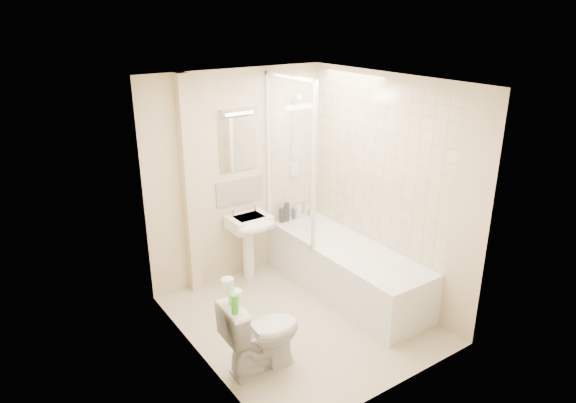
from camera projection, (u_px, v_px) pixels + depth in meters
floor at (301, 319)px, 5.26m from camera, size 2.50×2.50×0.00m
wall_back at (238, 177)px, 5.80m from camera, size 2.20×0.02×2.40m
wall_left at (195, 238)px, 4.25m from camera, size 0.02×2.50×2.40m
wall_right at (387, 189)px, 5.42m from camera, size 0.02×2.50×2.40m
ceiling at (304, 81)px, 4.41m from camera, size 2.20×2.50×0.02m
tile_back at (293, 148)px, 6.11m from camera, size 0.70×0.01×1.75m
tile_right at (374, 164)px, 5.49m from camera, size 0.01×2.10×1.75m
pipe_boxing at (189, 189)px, 5.42m from camera, size 0.12×0.12×2.40m
splashback at (240, 191)px, 5.86m from camera, size 0.60×0.02×0.30m
mirror at (238, 144)px, 5.67m from camera, size 0.46×0.01×0.60m
strip_light at (238, 111)px, 5.52m from camera, size 0.42×0.07×0.07m
bathtub at (346, 267)px, 5.71m from camera, size 0.70×2.10×0.55m
shower_screen at (289, 159)px, 5.57m from camera, size 0.04×0.92×1.80m
shower_fixture at (295, 139)px, 6.03m from camera, size 0.10×0.16×0.99m
pedestal_sink at (251, 230)px, 5.83m from camera, size 0.46×0.45×0.89m
bottle_black_a at (282, 215)px, 6.21m from camera, size 0.06×0.06×0.17m
bottle_white_a at (282, 217)px, 6.22m from camera, size 0.06×0.06×0.14m
bottle_black_b at (287, 212)px, 6.24m from camera, size 0.07×0.07×0.23m
bottle_blue at (293, 214)px, 6.31m from camera, size 0.05×0.05×0.13m
bottle_cream at (298, 212)px, 6.35m from camera, size 0.07×0.07×0.15m
bottle_white_b at (307, 210)px, 6.42m from camera, size 0.05×0.05×0.15m
bottle_green at (307, 212)px, 6.43m from camera, size 0.07×0.07×0.09m
toilet at (262, 333)px, 4.44m from camera, size 0.45×0.72×0.70m
toilet_roll_lower at (235, 297)px, 4.22m from camera, size 0.12×0.12×0.11m
toilet_roll_upper at (227, 285)px, 4.19m from camera, size 0.10×0.10×0.11m
green_bottle at (235, 304)px, 4.07m from camera, size 0.06×0.06×0.17m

